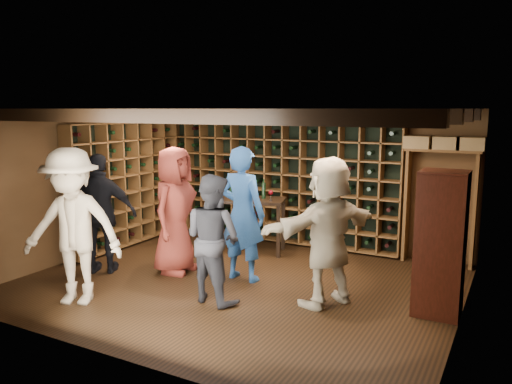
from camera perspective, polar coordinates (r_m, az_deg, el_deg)
The scene contains 13 objects.
ground at distance 7.38m, azimuth -2.07°, elevation -10.31°, with size 6.00×6.00×0.00m, color black.
room_shell at distance 6.99m, azimuth -1.97°, elevation 8.84°, with size 6.00×6.00×6.00m.
wine_rack_back at distance 9.34m, azimuth 2.32°, elevation 1.19°, with size 4.65×0.30×2.20m.
wine_rack_left at distance 9.40m, azimuth -14.57°, elevation 0.94°, with size 0.30×2.65×2.20m.
crate_shelf at distance 8.43m, azimuth 20.56°, elevation 2.55°, with size 1.20×0.32×2.07m.
display_cabinet at distance 6.45m, azimuth 20.28°, elevation -5.87°, with size 0.55×0.50×1.75m.
man_blue_shirt at distance 7.26m, azimuth -1.56°, elevation -2.52°, with size 0.72×0.47×1.98m, color navy.
man_grey_suit at distance 6.51m, azimuth -4.96°, elevation -5.29°, with size 0.82×0.64×1.68m, color #222227.
guest_red_floral at distance 7.71m, azimuth -9.24°, elevation -2.08°, with size 0.95×0.62×1.94m, color maroon.
guest_woman_black at distance 7.95m, azimuth -17.28°, elevation -2.40°, with size 1.08×0.45×1.84m, color black.
guest_khaki at distance 6.79m, azimuth -20.23°, elevation -3.76°, with size 1.31×0.75×2.02m, color gray.
guest_beige at distance 6.41m, azimuth 8.23°, elevation -4.48°, with size 1.78×0.57×1.92m, color tan.
tasting_table at distance 8.72m, azimuth -0.91°, elevation -1.52°, with size 1.39×0.96×1.23m.
Camera 1 is at (3.51, -5.99, 2.50)m, focal length 35.00 mm.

